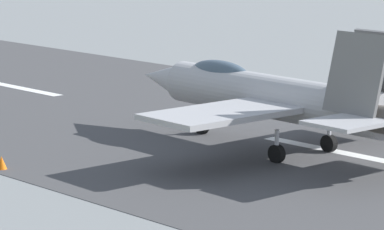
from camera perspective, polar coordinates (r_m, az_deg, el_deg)
The scene contains 4 objects.
ground_plane at distance 47.98m, azimuth 7.59°, elevation -1.93°, with size 400.00×400.00×0.00m, color gray.
runway_strip at distance 47.97m, azimuth 7.61°, elevation -1.92°, with size 240.00×26.00×0.02m.
fighter_jet at distance 47.61m, azimuth 4.27°, elevation 1.01°, with size 16.70×14.34×5.62m.
marker_cone_mid at distance 44.98m, azimuth -9.85°, elevation -2.46°, with size 0.44×0.44×0.55m, color orange.
Camera 1 is at (-29.59, 36.37, 10.19)m, focal length 102.82 mm.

